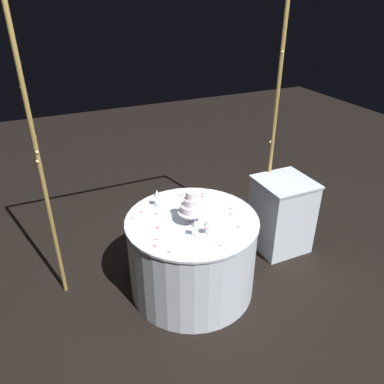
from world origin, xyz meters
TOP-DOWN VIEW (x-y plane):
  - ground_plane at (0.00, 0.00)m, footprint 12.00×12.00m
  - decorative_arch at (0.00, 0.44)m, footprint 2.19×0.06m
  - main_table at (0.00, 0.00)m, footprint 1.12×1.12m
  - side_table at (1.10, 0.20)m, footprint 0.52×0.52m
  - tiered_cake at (-0.02, -0.04)m, footprint 0.22×0.22m
  - wine_glass_0 at (-0.08, -0.24)m, footprint 0.06×0.06m
  - wine_glass_1 at (0.02, -0.26)m, footprint 0.07×0.07m
  - wine_glass_2 at (-0.19, 0.32)m, footprint 0.06×0.06m
  - rose_petal_0 at (0.07, 0.41)m, footprint 0.04×0.03m
  - rose_petal_1 at (0.04, 0.09)m, footprint 0.04×0.03m
  - rose_petal_2 at (-0.24, 0.20)m, footprint 0.02×0.04m
  - rose_petal_3 at (-0.34, -0.33)m, footprint 0.04×0.03m
  - rose_petal_4 at (-0.37, -0.15)m, footprint 0.03×0.02m
  - rose_petal_5 at (0.14, 0.30)m, footprint 0.02×0.03m
  - rose_petal_6 at (0.04, -0.42)m, footprint 0.03×0.03m
  - rose_petal_7 at (0.25, 0.31)m, footprint 0.04×0.03m
  - rose_petal_8 at (-0.46, 0.22)m, footprint 0.03×0.02m
  - rose_petal_9 at (0.16, 0.14)m, footprint 0.03×0.04m
  - rose_petal_10 at (0.10, 0.08)m, footprint 0.03×0.03m
  - rose_petal_11 at (0.17, 0.35)m, footprint 0.03×0.02m
  - rose_petal_12 at (-0.30, -0.00)m, footprint 0.03×0.04m
  - rose_petal_13 at (0.04, -0.17)m, footprint 0.03×0.03m
  - rose_petal_14 at (0.29, -0.26)m, footprint 0.03×0.03m
  - rose_petal_15 at (-0.36, 0.28)m, footprint 0.03×0.03m
  - rose_petal_16 at (0.33, -0.06)m, footprint 0.03×0.03m
  - rose_petal_17 at (0.09, 0.15)m, footprint 0.02×0.03m
  - rose_petal_18 at (0.38, 0.02)m, footprint 0.04×0.03m
  - rose_petal_19 at (-0.41, -0.22)m, footprint 0.03×0.04m
  - rose_petal_20 at (0.27, 0.36)m, footprint 0.04×0.04m
  - rose_petal_21 at (0.11, 0.19)m, footprint 0.04×0.04m

SIDE VIEW (x-z plane):
  - ground_plane at x=0.00m, z-range 0.00..0.00m
  - main_table at x=0.00m, z-range 0.00..0.74m
  - side_table at x=1.10m, z-range 0.00..0.77m
  - rose_petal_0 at x=0.07m, z-range 0.74..0.74m
  - rose_petal_1 at x=0.04m, z-range 0.74..0.74m
  - rose_petal_2 at x=-0.24m, z-range 0.74..0.74m
  - rose_petal_3 at x=-0.34m, z-range 0.74..0.74m
  - rose_petal_4 at x=-0.37m, z-range 0.74..0.74m
  - rose_petal_5 at x=0.14m, z-range 0.74..0.74m
  - rose_petal_6 at x=0.04m, z-range 0.74..0.74m
  - rose_petal_7 at x=0.25m, z-range 0.74..0.74m
  - rose_petal_8 at x=-0.46m, z-range 0.74..0.74m
  - rose_petal_9 at x=0.16m, z-range 0.74..0.74m
  - rose_petal_10 at x=0.10m, z-range 0.74..0.74m
  - rose_petal_11 at x=0.17m, z-range 0.74..0.74m
  - rose_petal_12 at x=-0.30m, z-range 0.74..0.74m
  - rose_petal_13 at x=0.04m, z-range 0.74..0.74m
  - rose_petal_14 at x=0.29m, z-range 0.74..0.74m
  - rose_petal_15 at x=-0.36m, z-range 0.74..0.74m
  - rose_petal_16 at x=0.33m, z-range 0.74..0.74m
  - rose_petal_17 at x=0.09m, z-range 0.74..0.74m
  - rose_petal_18 at x=0.38m, z-range 0.74..0.74m
  - rose_petal_19 at x=-0.41m, z-range 0.74..0.74m
  - rose_petal_20 at x=0.27m, z-range 0.74..0.74m
  - rose_petal_21 at x=0.11m, z-range 0.74..0.74m
  - wine_glass_1 at x=0.02m, z-range 0.77..0.92m
  - wine_glass_0 at x=-0.08m, z-range 0.78..0.94m
  - wine_glass_2 at x=-0.19m, z-range 0.78..0.94m
  - tiered_cake at x=-0.02m, z-range 0.75..1.04m
  - decorative_arch at x=0.00m, z-range 0.36..2.80m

